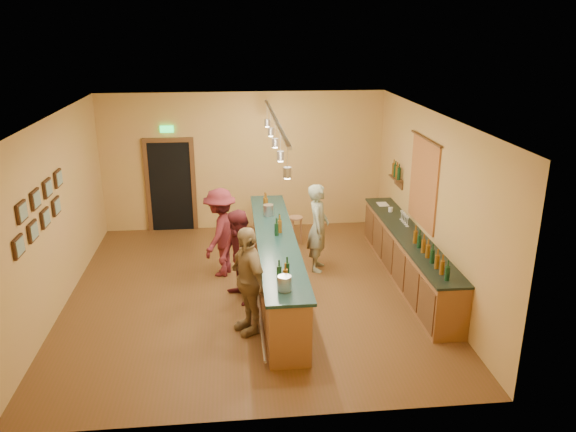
{
  "coord_description": "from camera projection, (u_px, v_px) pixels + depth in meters",
  "views": [
    {
      "loc": [
        -0.28,
        -9.26,
        4.64
      ],
      "look_at": [
        0.7,
        0.2,
        1.37
      ],
      "focal_mm": 35.0,
      "sensor_mm": 36.0,
      "label": 1
    }
  ],
  "objects": [
    {
      "name": "back_counter",
      "position": [
        408.0,
        257.0,
        10.54
      ],
      "size": [
        0.6,
        4.55,
        1.27
      ],
      "color": "brown",
      "rests_on": "floor"
    },
    {
      "name": "customer_c",
      "position": [
        221.0,
        232.0,
        10.7
      ],
      "size": [
        1.01,
        1.27,
        1.73
      ],
      "primitive_type": "imported",
      "rotation": [
        0.0,
        0.0,
        -1.96
      ],
      "color": "#59191E",
      "rests_on": "floor"
    },
    {
      "name": "customer_a",
      "position": [
        239.0,
        257.0,
        9.64
      ],
      "size": [
        0.89,
        0.99,
        1.66
      ],
      "primitive_type": "imported",
      "rotation": [
        0.0,
        0.0,
        -1.18
      ],
      "color": "#59191E",
      "rests_on": "floor"
    },
    {
      "name": "wall_front",
      "position": [
        261.0,
        303.0,
        6.43
      ],
      "size": [
        6.5,
        0.02,
        3.2
      ],
      "primitive_type": "cube",
      "color": "gold",
      "rests_on": "floor"
    },
    {
      "name": "ceiling",
      "position": [
        247.0,
        116.0,
        9.2
      ],
      "size": [
        6.5,
        7.0,
        0.02
      ],
      "primitive_type": "cube",
      "color": "silver",
      "rests_on": "wall_back"
    },
    {
      "name": "bottle_shelf",
      "position": [
        397.0,
        173.0,
        11.8
      ],
      "size": [
        0.17,
        0.55,
        0.54
      ],
      "color": "#533319",
      "rests_on": "wall_right"
    },
    {
      "name": "floor",
      "position": [
        251.0,
        292.0,
        10.24
      ],
      "size": [
        7.0,
        7.0,
        0.0
      ],
      "primitive_type": "plane",
      "color": "brown",
      "rests_on": "ground"
    },
    {
      "name": "bar_stool",
      "position": [
        296.0,
        223.0,
        12.25
      ],
      "size": [
        0.32,
        0.32,
        0.65
      ],
      "rotation": [
        0.0,
        0.0,
        -0.37
      ],
      "color": "#9D7047",
      "rests_on": "floor"
    },
    {
      "name": "doorway",
      "position": [
        171.0,
        184.0,
        12.98
      ],
      "size": [
        1.15,
        0.09,
        2.48
      ],
      "color": "black",
      "rests_on": "wall_back"
    },
    {
      "name": "picture_grid",
      "position": [
        41.0,
        209.0,
        8.59
      ],
      "size": [
        0.06,
        2.2,
        0.7
      ],
      "primitive_type": null,
      "color": "#382111",
      "rests_on": "wall_left"
    },
    {
      "name": "tapestry",
      "position": [
        423.0,
        183.0,
        10.33
      ],
      "size": [
        0.03,
        1.4,
        1.6
      ],
      "primitive_type": "cube",
      "color": "maroon",
      "rests_on": "wall_right"
    },
    {
      "name": "bartender",
      "position": [
        318.0,
        228.0,
        10.92
      ],
      "size": [
        0.55,
        0.72,
        1.75
      ],
      "primitive_type": "imported",
      "rotation": [
        0.0,
        0.0,
        1.34
      ],
      "color": "gray",
      "rests_on": "floor"
    },
    {
      "name": "customer_b",
      "position": [
        248.0,
        280.0,
        8.68
      ],
      "size": [
        0.81,
        1.11,
        1.75
      ],
      "primitive_type": "imported",
      "rotation": [
        0.0,
        0.0,
        -1.15
      ],
      "color": "#997A51",
      "rests_on": "floor"
    },
    {
      "name": "wall_left",
      "position": [
        56.0,
        215.0,
        9.41
      ],
      "size": [
        0.02,
        7.0,
        3.2
      ],
      "primitive_type": "cube",
      "color": "gold",
      "rests_on": "floor"
    },
    {
      "name": "wall_back",
      "position": [
        244.0,
        162.0,
        13.02
      ],
      "size": [
        6.5,
        0.02,
        3.2
      ],
      "primitive_type": "cube",
      "color": "gold",
      "rests_on": "floor"
    },
    {
      "name": "wall_right",
      "position": [
        431.0,
        203.0,
        10.04
      ],
      "size": [
        0.02,
        7.0,
        3.2
      ],
      "primitive_type": "cube",
      "color": "gold",
      "rests_on": "floor"
    },
    {
      "name": "tasting_bar",
      "position": [
        276.0,
        260.0,
        10.09
      ],
      "size": [
        0.73,
        5.1,
        1.38
      ],
      "color": "brown",
      "rests_on": "floor"
    },
    {
      "name": "pendant_track",
      "position": [
        275.0,
        129.0,
        9.32
      ],
      "size": [
        0.11,
        4.6,
        0.5
      ],
      "color": "silver",
      "rests_on": "ceiling"
    }
  ]
}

